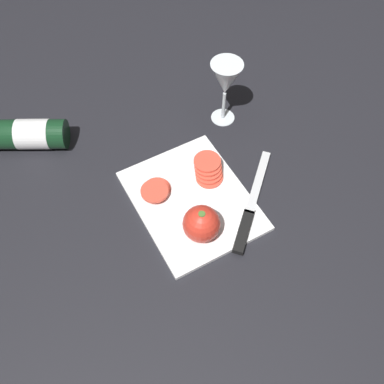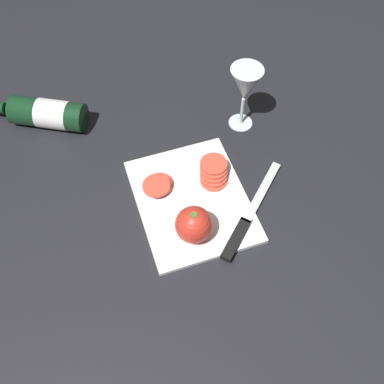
{
  "view_description": "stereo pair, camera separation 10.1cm",
  "coord_description": "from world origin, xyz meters",
  "px_view_note": "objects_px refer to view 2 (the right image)",
  "views": [
    {
      "loc": [
        -0.41,
        0.31,
        0.88
      ],
      "look_at": [
        0.09,
        0.04,
        0.04
      ],
      "focal_mm": 42.0,
      "sensor_mm": 36.0,
      "label": 1
    },
    {
      "loc": [
        -0.45,
        0.22,
        0.88
      ],
      "look_at": [
        0.09,
        0.04,
        0.04
      ],
      "focal_mm": 42.0,
      "sensor_mm": 36.0,
      "label": 2
    }
  ],
  "objects_px": {
    "wine_bottle": "(44,113)",
    "tomato_slice_stack_near": "(214,172)",
    "knife": "(241,230)",
    "whole_tomato": "(194,224)",
    "tomato_slice_stack_far": "(158,185)",
    "wine_glass": "(245,87)"
  },
  "relations": [
    {
      "from": "tomato_slice_stack_near",
      "to": "wine_bottle",
      "type": "bearing_deg",
      "value": 48.68
    },
    {
      "from": "whole_tomato",
      "to": "knife",
      "type": "relative_size",
      "value": 0.36
    },
    {
      "from": "whole_tomato",
      "to": "tomato_slice_stack_far",
      "type": "height_order",
      "value": "whole_tomato"
    },
    {
      "from": "wine_bottle",
      "to": "tomato_slice_stack_near",
      "type": "xyz_separation_m",
      "value": [
        -0.31,
        -0.35,
        -0.01
      ]
    },
    {
      "from": "wine_bottle",
      "to": "wine_glass",
      "type": "height_order",
      "value": "wine_glass"
    },
    {
      "from": "wine_glass",
      "to": "tomato_slice_stack_far",
      "type": "height_order",
      "value": "wine_glass"
    },
    {
      "from": "knife",
      "to": "tomato_slice_stack_far",
      "type": "height_order",
      "value": "tomato_slice_stack_far"
    },
    {
      "from": "tomato_slice_stack_far",
      "to": "whole_tomato",
      "type": "bearing_deg",
      "value": -164.84
    },
    {
      "from": "whole_tomato",
      "to": "tomato_slice_stack_far",
      "type": "xyz_separation_m",
      "value": [
        0.14,
        0.04,
        -0.03
      ]
    },
    {
      "from": "knife",
      "to": "whole_tomato",
      "type": "bearing_deg",
      "value": 121.44
    },
    {
      "from": "tomato_slice_stack_far",
      "to": "knife",
      "type": "bearing_deg",
      "value": -140.84
    },
    {
      "from": "wine_glass",
      "to": "tomato_slice_stack_far",
      "type": "bearing_deg",
      "value": 117.09
    },
    {
      "from": "tomato_slice_stack_near",
      "to": "tomato_slice_stack_far",
      "type": "relative_size",
      "value": 1.22
    },
    {
      "from": "wine_glass",
      "to": "knife",
      "type": "distance_m",
      "value": 0.35
    },
    {
      "from": "whole_tomato",
      "to": "tomato_slice_stack_near",
      "type": "height_order",
      "value": "whole_tomato"
    },
    {
      "from": "wine_bottle",
      "to": "tomato_slice_stack_near",
      "type": "bearing_deg",
      "value": -131.32
    },
    {
      "from": "wine_glass",
      "to": "tomato_slice_stack_far",
      "type": "xyz_separation_m",
      "value": [
        -0.14,
        0.27,
        -0.11
      ]
    },
    {
      "from": "knife",
      "to": "tomato_slice_stack_far",
      "type": "relative_size",
      "value": 3.04
    },
    {
      "from": "tomato_slice_stack_near",
      "to": "knife",
      "type": "bearing_deg",
      "value": -178.21
    },
    {
      "from": "knife",
      "to": "tomato_slice_stack_far",
      "type": "distance_m",
      "value": 0.22
    },
    {
      "from": "knife",
      "to": "tomato_slice_stack_far",
      "type": "bearing_deg",
      "value": 85.88
    },
    {
      "from": "wine_bottle",
      "to": "knife",
      "type": "height_order",
      "value": "wine_bottle"
    }
  ]
}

